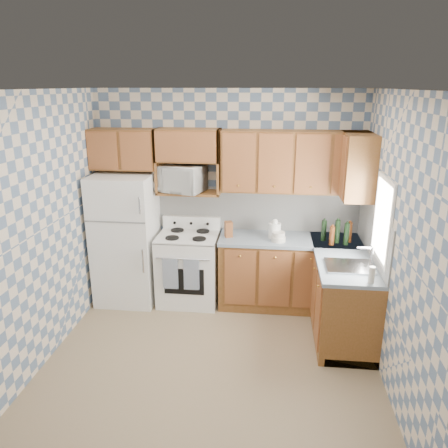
{
  "coord_description": "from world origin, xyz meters",
  "views": [
    {
      "loc": [
        0.56,
        -3.87,
        2.74
      ],
      "look_at": [
        0.05,
        0.75,
        1.25
      ],
      "focal_mm": 35.0,
      "sensor_mm": 36.0,
      "label": 1
    }
  ],
  "objects_px": {
    "refrigerator": "(126,239)",
    "electric_kettle": "(275,231)",
    "microwave": "(180,178)",
    "stove_body": "(189,269)"
  },
  "relations": [
    {
      "from": "refrigerator",
      "to": "electric_kettle",
      "type": "xyz_separation_m",
      "value": [
        1.9,
        0.03,
        0.18
      ]
    },
    {
      "from": "refrigerator",
      "to": "microwave",
      "type": "distance_m",
      "value": 1.05
    },
    {
      "from": "stove_body",
      "to": "microwave",
      "type": "xyz_separation_m",
      "value": [
        -0.11,
        0.15,
        1.17
      ]
    },
    {
      "from": "microwave",
      "to": "electric_kettle",
      "type": "distance_m",
      "value": 1.36
    },
    {
      "from": "microwave",
      "to": "electric_kettle",
      "type": "xyz_separation_m",
      "value": [
        1.21,
        -0.14,
        -0.6
      ]
    },
    {
      "from": "refrigerator",
      "to": "microwave",
      "type": "bearing_deg",
      "value": 13.94
    },
    {
      "from": "stove_body",
      "to": "microwave",
      "type": "distance_m",
      "value": 1.18
    },
    {
      "from": "stove_body",
      "to": "electric_kettle",
      "type": "distance_m",
      "value": 1.23
    },
    {
      "from": "electric_kettle",
      "to": "refrigerator",
      "type": "bearing_deg",
      "value": -179.2
    },
    {
      "from": "stove_body",
      "to": "electric_kettle",
      "type": "relative_size",
      "value": 4.69
    }
  ]
}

